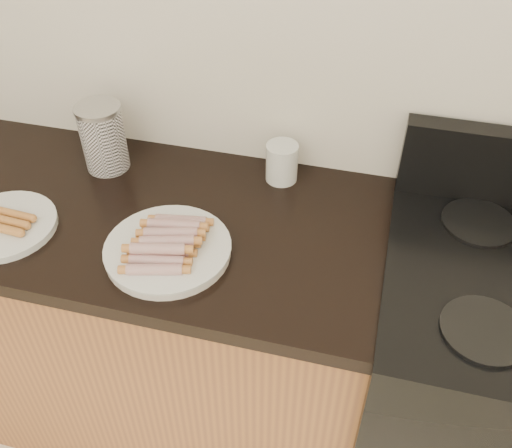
% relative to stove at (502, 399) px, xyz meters
% --- Properties ---
extents(wall_back, '(4.00, 0.04, 2.60)m').
position_rel_stove_xyz_m(wall_back, '(-0.78, 0.32, 0.84)').
color(wall_back, silver).
rests_on(wall_back, ground).
extents(cabinet_base, '(2.20, 0.59, 0.86)m').
position_rel_stove_xyz_m(cabinet_base, '(-1.48, 0.01, -0.03)').
color(cabinet_base, '#92582B').
rests_on(cabinet_base, floor).
extents(stove, '(0.76, 0.65, 0.91)m').
position_rel_stove_xyz_m(stove, '(0.00, 0.00, 0.00)').
color(stove, black).
rests_on(stove, floor).
extents(burner_near_left, '(0.18, 0.18, 0.01)m').
position_rel_stove_xyz_m(burner_near_left, '(-0.17, -0.17, 0.46)').
color(burner_near_left, black).
rests_on(burner_near_left, stove).
extents(burner_far_left, '(0.18, 0.18, 0.01)m').
position_rel_stove_xyz_m(burner_far_left, '(-0.17, 0.17, 0.46)').
color(burner_far_left, black).
rests_on(burner_far_left, stove).
extents(main_plate, '(0.30, 0.30, 0.02)m').
position_rel_stove_xyz_m(main_plate, '(-0.88, -0.11, 0.45)').
color(main_plate, white).
rests_on(main_plate, counter_slab).
extents(side_plate, '(0.28, 0.28, 0.02)m').
position_rel_stove_xyz_m(side_plate, '(-1.30, -0.12, 0.45)').
color(side_plate, white).
rests_on(side_plate, counter_slab).
extents(hotdog_pile, '(0.13, 0.22, 0.05)m').
position_rel_stove_xyz_m(hotdog_pile, '(-0.88, -0.11, 0.48)').
color(hotdog_pile, maroon).
rests_on(hotdog_pile, main_plate).
extents(plain_sausages, '(0.14, 0.08, 0.02)m').
position_rel_stove_xyz_m(plain_sausages, '(-1.30, -0.12, 0.47)').
color(plain_sausages, '#C96F36').
rests_on(plain_sausages, side_plate).
extents(canister, '(0.12, 0.12, 0.19)m').
position_rel_stove_xyz_m(canister, '(-1.17, 0.18, 0.54)').
color(canister, silver).
rests_on(canister, counter_slab).
extents(mug, '(0.10, 0.10, 0.11)m').
position_rel_stove_xyz_m(mug, '(-0.68, 0.24, 0.50)').
color(mug, silver).
rests_on(mug, counter_slab).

